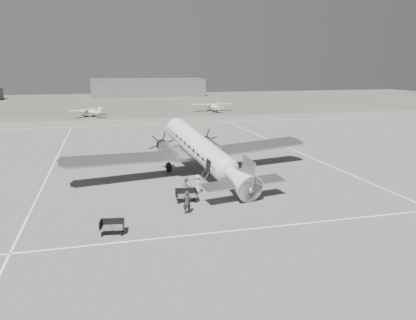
% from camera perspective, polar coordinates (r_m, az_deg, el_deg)
% --- Properties ---
extents(ground, '(260.00, 260.00, 0.00)m').
position_cam_1_polar(ground, '(41.52, 3.10, -2.08)').
color(ground, slate).
rests_on(ground, ground).
extents(taxi_line_near, '(60.00, 0.15, 0.01)m').
position_cam_1_polar(taxi_line_near, '(29.15, 11.53, -8.91)').
color(taxi_line_near, white).
rests_on(taxi_line_near, ground).
extents(taxi_line_right, '(0.15, 80.00, 0.01)m').
position_cam_1_polar(taxi_line_right, '(46.48, 17.36, -1.02)').
color(taxi_line_right, white).
rests_on(taxi_line_right, ground).
extents(taxi_line_left, '(0.15, 60.00, 0.01)m').
position_cam_1_polar(taxi_line_left, '(49.72, -20.84, -0.40)').
color(taxi_line_left, white).
rests_on(taxi_line_left, ground).
extents(taxi_line_horizon, '(90.00, 0.15, 0.01)m').
position_cam_1_polar(taxi_line_horizon, '(79.88, -5.61, 5.11)').
color(taxi_line_horizon, white).
rests_on(taxi_line_horizon, ground).
extents(grass_infield, '(260.00, 90.00, 0.01)m').
position_cam_1_polar(grass_infield, '(134.20, -9.34, 8.12)').
color(grass_infield, '#5A564B').
rests_on(grass_infield, ground).
extents(hangar_main, '(42.00, 14.00, 6.60)m').
position_cam_1_polar(hangar_main, '(159.32, -8.43, 10.06)').
color(hangar_main, slate).
rests_on(hangar_main, ground).
extents(dc3_airliner, '(29.87, 23.47, 5.09)m').
position_cam_1_polar(dc3_airliner, '(39.96, -0.72, 1.10)').
color(dc3_airliner, '#B0B0B2').
rests_on(dc3_airliner, ground).
extents(light_plane_left, '(11.92, 11.72, 1.92)m').
position_cam_1_polar(light_plane_left, '(94.37, -16.30, 6.43)').
color(light_plane_left, silver).
rests_on(light_plane_left, ground).
extents(light_plane_right, '(10.84, 8.93, 2.19)m').
position_cam_1_polar(light_plane_right, '(101.91, 0.66, 7.45)').
color(light_plane_right, silver).
rests_on(light_plane_right, ground).
extents(baggage_cart_near, '(1.92, 1.42, 1.03)m').
position_cam_1_polar(baggage_cart_near, '(33.20, -3.09, -5.00)').
color(baggage_cart_near, '#515151').
rests_on(baggage_cart_near, ground).
extents(baggage_cart_far, '(1.79, 1.38, 0.93)m').
position_cam_1_polar(baggage_cart_far, '(27.70, -13.35, -9.17)').
color(baggage_cart_far, '#515151').
rests_on(baggage_cart_far, ground).
extents(ground_crew, '(0.68, 0.47, 1.76)m').
position_cam_1_polar(ground_crew, '(30.45, -3.00, -5.95)').
color(ground_crew, '#2B2B2B').
rests_on(ground_crew, ground).
extents(ramp_agent, '(0.88, 1.02, 1.81)m').
position_cam_1_polar(ramp_agent, '(34.12, -3.03, -3.82)').
color(ramp_agent, '#ABABA8').
rests_on(ramp_agent, ground).
extents(passenger, '(0.53, 0.80, 1.62)m').
position_cam_1_polar(passenger, '(35.31, -1.45, -3.39)').
color(passenger, '#B5B5B3').
rests_on(passenger, ground).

